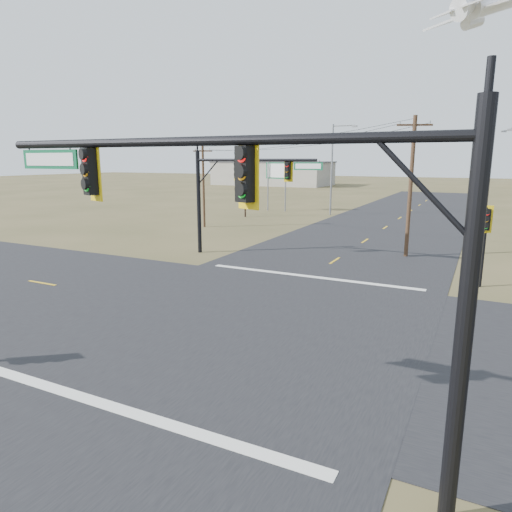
{
  "coord_description": "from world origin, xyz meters",
  "views": [
    {
      "loc": [
        8.17,
        -15.43,
        6.31
      ],
      "look_at": [
        -0.07,
        1.0,
        2.41
      ],
      "focal_mm": 32.0,
      "sensor_mm": 36.0,
      "label": 1
    }
  ],
  "objects_px": {
    "pedestal_signal_ne": "(486,227)",
    "streetlight_c": "(334,165)",
    "mast_arm_far": "(238,181)",
    "mast_arm_near": "(262,215)",
    "bare_tree_b": "(245,172)",
    "highway_sign": "(277,177)",
    "utility_pole_near": "(411,185)",
    "bare_tree_a": "(245,176)",
    "utility_pole_far": "(203,184)"
  },
  "relations": [
    {
      "from": "mast_arm_near",
      "to": "bare_tree_b",
      "type": "bearing_deg",
      "value": 138.29
    },
    {
      "from": "mast_arm_near",
      "to": "utility_pole_near",
      "type": "bearing_deg",
      "value": 111.51
    },
    {
      "from": "utility_pole_near",
      "to": "utility_pole_far",
      "type": "relative_size",
      "value": 1.18
    },
    {
      "from": "mast_arm_far",
      "to": "utility_pole_far",
      "type": "bearing_deg",
      "value": 127.74
    },
    {
      "from": "highway_sign",
      "to": "bare_tree_b",
      "type": "height_order",
      "value": "highway_sign"
    },
    {
      "from": "mast_arm_near",
      "to": "streetlight_c",
      "type": "relative_size",
      "value": 1.04
    },
    {
      "from": "utility_pole_far",
      "to": "streetlight_c",
      "type": "relative_size",
      "value": 0.75
    },
    {
      "from": "highway_sign",
      "to": "mast_arm_near",
      "type": "bearing_deg",
      "value": -55.12
    },
    {
      "from": "pedestal_signal_ne",
      "to": "highway_sign",
      "type": "relative_size",
      "value": 0.7
    },
    {
      "from": "mast_arm_far",
      "to": "highway_sign",
      "type": "height_order",
      "value": "mast_arm_far"
    },
    {
      "from": "mast_arm_far",
      "to": "highway_sign",
      "type": "bearing_deg",
      "value": 104.42
    },
    {
      "from": "bare_tree_b",
      "to": "streetlight_c",
      "type": "bearing_deg",
      "value": -23.74
    },
    {
      "from": "pedestal_signal_ne",
      "to": "streetlight_c",
      "type": "height_order",
      "value": "streetlight_c"
    },
    {
      "from": "utility_pole_near",
      "to": "mast_arm_far",
      "type": "bearing_deg",
      "value": -153.56
    },
    {
      "from": "utility_pole_near",
      "to": "utility_pole_far",
      "type": "height_order",
      "value": "utility_pole_near"
    },
    {
      "from": "pedestal_signal_ne",
      "to": "utility_pole_far",
      "type": "height_order",
      "value": "utility_pole_far"
    },
    {
      "from": "pedestal_signal_ne",
      "to": "bare_tree_a",
      "type": "distance_m",
      "value": 31.31
    },
    {
      "from": "mast_arm_far",
      "to": "utility_pole_near",
      "type": "xyz_separation_m",
      "value": [
        9.95,
        4.95,
        -0.27
      ]
    },
    {
      "from": "mast_arm_far",
      "to": "pedestal_signal_ne",
      "type": "relative_size",
      "value": 2.13
    },
    {
      "from": "mast_arm_near",
      "to": "bare_tree_b",
      "type": "relative_size",
      "value": 1.84
    },
    {
      "from": "pedestal_signal_ne",
      "to": "highway_sign",
      "type": "bearing_deg",
      "value": 118.47
    },
    {
      "from": "pedestal_signal_ne",
      "to": "utility_pole_near",
      "type": "relative_size",
      "value": 0.46
    },
    {
      "from": "bare_tree_a",
      "to": "pedestal_signal_ne",
      "type": "bearing_deg",
      "value": -39.91
    },
    {
      "from": "bare_tree_b",
      "to": "highway_sign",
      "type": "bearing_deg",
      "value": -37.34
    },
    {
      "from": "pedestal_signal_ne",
      "to": "utility_pole_far",
      "type": "bearing_deg",
      "value": 142.12
    },
    {
      "from": "bare_tree_a",
      "to": "bare_tree_b",
      "type": "distance_m",
      "value": 14.45
    },
    {
      "from": "mast_arm_far",
      "to": "streetlight_c",
      "type": "height_order",
      "value": "streetlight_c"
    },
    {
      "from": "streetlight_c",
      "to": "bare_tree_b",
      "type": "xyz_separation_m",
      "value": [
        -14.84,
        6.53,
        -1.12
      ]
    },
    {
      "from": "mast_arm_far",
      "to": "bare_tree_a",
      "type": "distance_m",
      "value": 21.2
    },
    {
      "from": "mast_arm_far",
      "to": "mast_arm_near",
      "type": "bearing_deg",
      "value": -64.33
    },
    {
      "from": "utility_pole_near",
      "to": "mast_arm_near",
      "type": "bearing_deg",
      "value": -88.51
    },
    {
      "from": "bare_tree_a",
      "to": "streetlight_c",
      "type": "bearing_deg",
      "value": 37.69
    },
    {
      "from": "pedestal_signal_ne",
      "to": "utility_pole_near",
      "type": "bearing_deg",
      "value": 114.41
    },
    {
      "from": "mast_arm_far",
      "to": "streetlight_c",
      "type": "distance_m",
      "value": 25.23
    },
    {
      "from": "mast_arm_far",
      "to": "pedestal_signal_ne",
      "type": "xyz_separation_m",
      "value": [
        14.46,
        -1.14,
        -1.92
      ]
    },
    {
      "from": "mast_arm_near",
      "to": "utility_pole_far",
      "type": "relative_size",
      "value": 1.37
    },
    {
      "from": "pedestal_signal_ne",
      "to": "utility_pole_far",
      "type": "distance_m",
      "value": 26.46
    },
    {
      "from": "streetlight_c",
      "to": "bare_tree_a",
      "type": "bearing_deg",
      "value": -137.55
    },
    {
      "from": "mast_arm_near",
      "to": "bare_tree_a",
      "type": "relative_size",
      "value": 1.85
    },
    {
      "from": "utility_pole_near",
      "to": "bare_tree_b",
      "type": "distance_m",
      "value": 37.48
    },
    {
      "from": "utility_pole_far",
      "to": "highway_sign",
      "type": "relative_size",
      "value": 1.29
    },
    {
      "from": "pedestal_signal_ne",
      "to": "streetlight_c",
      "type": "bearing_deg",
      "value": 108.96
    },
    {
      "from": "streetlight_c",
      "to": "bare_tree_b",
      "type": "height_order",
      "value": "streetlight_c"
    },
    {
      "from": "pedestal_signal_ne",
      "to": "bare_tree_b",
      "type": "relative_size",
      "value": 0.72
    },
    {
      "from": "mast_arm_near",
      "to": "mast_arm_far",
      "type": "bearing_deg",
      "value": 140.15
    },
    {
      "from": "utility_pole_near",
      "to": "bare_tree_b",
      "type": "height_order",
      "value": "utility_pole_near"
    },
    {
      "from": "highway_sign",
      "to": "pedestal_signal_ne",
      "type": "bearing_deg",
      "value": -38.21
    },
    {
      "from": "bare_tree_a",
      "to": "bare_tree_b",
      "type": "bearing_deg",
      "value": 117.86
    },
    {
      "from": "highway_sign",
      "to": "bare_tree_b",
      "type": "bearing_deg",
      "value": 153.8
    },
    {
      "from": "pedestal_signal_ne",
      "to": "bare_tree_a",
      "type": "bearing_deg",
      "value": 127.9
    }
  ]
}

